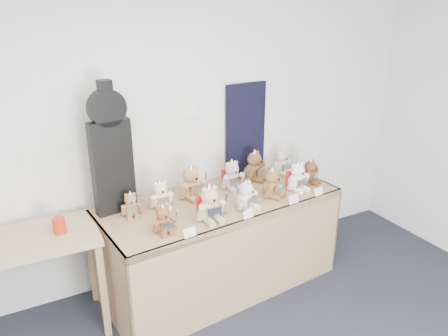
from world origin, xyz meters
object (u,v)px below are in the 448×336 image
teddy_front_right (272,184)px  teddy_front_end (311,173)px  display_table (226,222)px  teddy_front_far_right (297,178)px  guitar_case (111,150)px  teddy_back_centre_left (192,184)px  teddy_front_far_left (164,220)px  teddy_back_right (255,167)px  side_table (27,255)px  teddy_back_centre_right (232,176)px  teddy_front_left (210,205)px  teddy_back_far_left (131,205)px  teddy_back_end (281,163)px  red_cup (59,225)px  teddy_front_centre (246,196)px  teddy_back_left (161,196)px

teddy_front_right → teddy_front_end: (0.47, 0.08, -0.01)m
display_table → teddy_front_far_right: teddy_front_far_right is taller
guitar_case → teddy_back_centre_left: 0.73m
teddy_front_far_left → teddy_back_right: size_ratio=0.76×
teddy_front_far_left → side_table: bearing=154.5°
teddy_front_far_left → teddy_front_end: teddy_front_end is taller
display_table → teddy_back_centre_right: 0.42m
teddy_front_left → teddy_back_far_left: 0.61m
teddy_back_end → teddy_back_far_left: size_ratio=1.20×
teddy_front_far_left → teddy_back_right: bearing=23.0°
teddy_front_left → teddy_back_right: (0.71, 0.51, -0.00)m
teddy_front_left → teddy_back_far_left: bearing=142.8°
teddy_front_left → teddy_front_far_right: size_ratio=1.11×
red_cup → teddy_front_right: teddy_front_right is taller
display_table → teddy_back_centre_right: size_ratio=7.24×
teddy_front_right → teddy_back_centre_right: bearing=100.7°
teddy_front_far_right → teddy_back_far_left: teddy_front_far_right is taller
teddy_front_far_right → teddy_back_end: size_ratio=1.09×
teddy_back_centre_right → teddy_back_end: size_ratio=1.11×
red_cup → teddy_front_far_right: bearing=-5.6°
display_table → teddy_back_right: 0.64m
red_cup → teddy_front_end: (2.15, -0.13, 0.05)m
teddy_front_left → teddy_front_right: (0.65, 0.13, -0.01)m
red_cup → teddy_back_end: bearing=5.3°
guitar_case → teddy_front_far_left: size_ratio=4.37×
teddy_front_far_right → teddy_back_centre_right: teddy_back_centre_right is taller
teddy_back_centre_left → teddy_back_centre_right: (0.39, 0.01, -0.01)m
side_table → teddy_front_far_right: teddy_front_far_right is taller
teddy_back_end → display_table: bearing=179.3°
guitar_case → teddy_back_right: (1.30, 0.03, -0.38)m
teddy_front_centre → teddy_back_far_left: (-0.84, 0.32, -0.02)m
teddy_back_right → display_table: bearing=-172.8°
side_table → red_cup: bearing=-5.0°
teddy_back_end → teddy_front_far_left: bearing=177.7°
teddy_front_far_right → teddy_back_left: 1.19m
teddy_front_centre → teddy_front_far_right: bearing=-14.0°
teddy_back_right → red_cup: bearing=159.4°
teddy_back_left → teddy_back_centre_right: teddy_back_centre_right is taller
red_cup → teddy_back_end: 2.06m
guitar_case → teddy_back_end: 1.65m
teddy_front_far_right → teddy_back_far_left: (-1.42, 0.20, -0.03)m
teddy_back_far_left → teddy_back_left: bearing=11.1°
red_cup → teddy_back_far_left: size_ratio=0.56×
teddy_front_end → red_cup: bearing=144.8°
side_table → teddy_back_left: teddy_back_left is taller
teddy_back_left → teddy_back_centre_right: bearing=4.7°
guitar_case → teddy_front_far_right: bearing=-21.4°
display_table → teddy_back_centre_left: 0.43m
red_cup → teddy_front_left: size_ratio=0.38×
teddy_back_left → teddy_front_end: bearing=-7.5°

